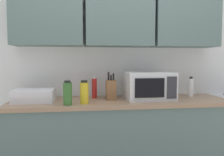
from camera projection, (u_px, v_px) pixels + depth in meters
name	position (u px, v px, depth m)	size (l,w,h in m)	color
wall_back_with_cabinets	(117.00, 36.00, 2.58)	(3.09, 0.38, 2.60)	white
counter_run	(121.00, 142.00, 2.43)	(2.22, 0.63, 0.90)	slate
microwave	(149.00, 86.00, 2.41)	(0.48, 0.37, 0.28)	silver
dish_rack	(34.00, 96.00, 2.27)	(0.38, 0.30, 0.12)	silver
knife_block	(111.00, 90.00, 2.39)	(0.10, 0.12, 0.28)	brown
bottle_white_jar	(191.00, 87.00, 2.60)	(0.06, 0.06, 0.22)	white
bottle_red_sauce	(94.00, 88.00, 2.49)	(0.05, 0.05, 0.24)	red
bottle_yellow_mustard	(84.00, 92.00, 2.17)	(0.08, 0.08, 0.22)	gold
bottle_green_oil	(68.00, 93.00, 2.10)	(0.08, 0.08, 0.22)	#386B2D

